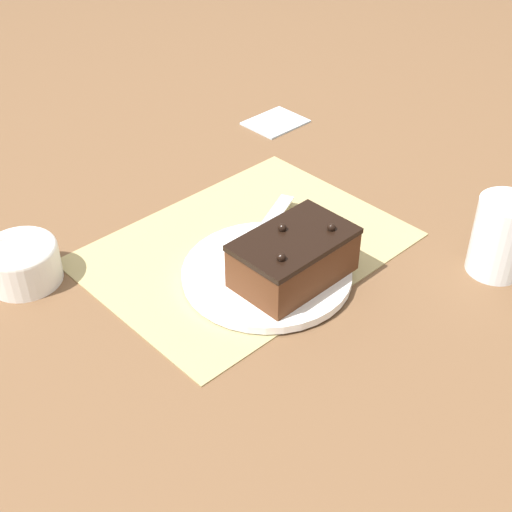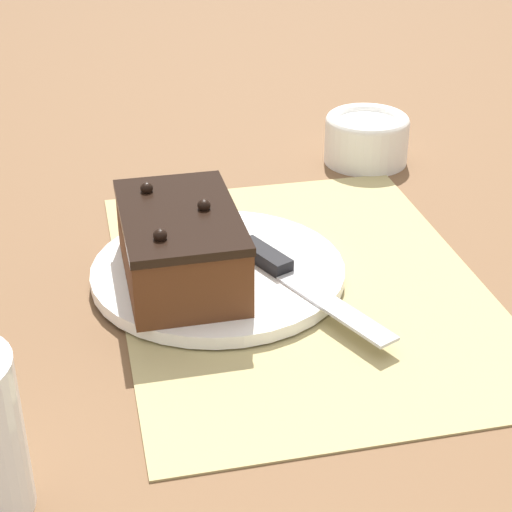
% 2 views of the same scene
% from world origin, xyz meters
% --- Properties ---
extents(ground_plane, '(3.00, 3.00, 0.00)m').
position_xyz_m(ground_plane, '(0.00, 0.00, 0.00)').
color(ground_plane, brown).
extents(placemat_woven, '(0.46, 0.34, 0.00)m').
position_xyz_m(placemat_woven, '(0.00, 0.00, 0.00)').
color(placemat_woven, tan).
rests_on(placemat_woven, ground_plane).
extents(cake_plate, '(0.24, 0.24, 0.01)m').
position_xyz_m(cake_plate, '(0.03, 0.07, 0.01)').
color(cake_plate, white).
rests_on(cake_plate, placemat_woven).
extents(chocolate_cake, '(0.17, 0.10, 0.08)m').
position_xyz_m(chocolate_cake, '(0.01, 0.11, 0.05)').
color(chocolate_cake, '#512D19').
rests_on(chocolate_cake, cake_plate).
extents(serving_knife, '(0.19, 0.10, 0.01)m').
position_xyz_m(serving_knife, '(-0.01, 0.02, 0.02)').
color(serving_knife, black).
rests_on(serving_knife, cake_plate).
extents(drinking_glass, '(0.08, 0.08, 0.12)m').
position_xyz_m(drinking_glass, '(-0.23, 0.29, 0.06)').
color(drinking_glass, white).
rests_on(drinking_glass, ground_plane).
extents(small_bowl, '(0.10, 0.10, 0.06)m').
position_xyz_m(small_bowl, '(0.28, -0.16, 0.03)').
color(small_bowl, white).
rests_on(small_bowl, ground_plane).
extents(folded_napkin, '(0.11, 0.09, 0.01)m').
position_xyz_m(folded_napkin, '(-0.33, -0.27, 0.00)').
color(folded_napkin, silver).
rests_on(folded_napkin, ground_plane).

